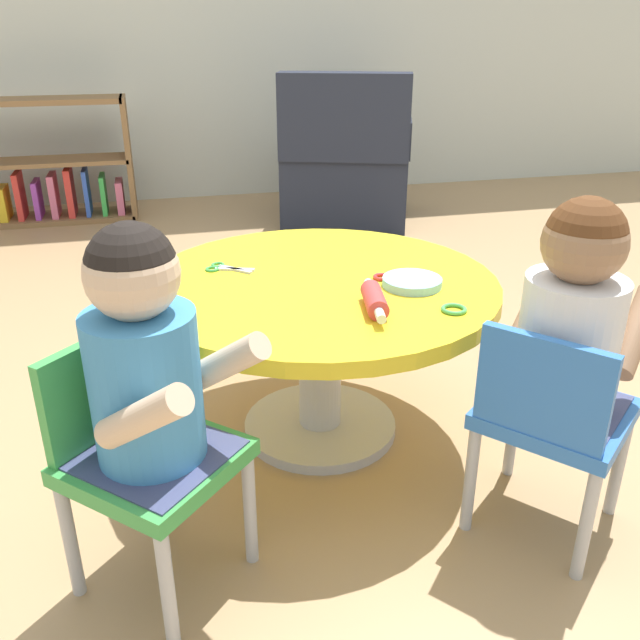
# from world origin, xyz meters

# --- Properties ---
(ground_plane) EXTENTS (10.00, 10.00, 0.00)m
(ground_plane) POSITION_xyz_m (0.00, 0.00, 0.00)
(ground_plane) COLOR tan
(craft_table) EXTENTS (0.95, 0.95, 0.47)m
(craft_table) POSITION_xyz_m (0.00, 0.00, 0.37)
(craft_table) COLOR silver
(craft_table) RESTS_ON ground
(child_chair_left) EXTENTS (0.42, 0.42, 0.54)m
(child_chair_left) POSITION_xyz_m (-0.48, -0.45, 0.31)
(child_chair_left) COLOR #B7B7BC
(child_chair_left) RESTS_ON ground
(seated_child_left) EXTENTS (0.44, 0.43, 0.51)m
(seated_child_left) POSITION_xyz_m (-0.45, -0.47, 0.53)
(seated_child_left) COLOR #3F4772
(seated_child_left) RESTS_ON ground
(child_chair_right) EXTENTS (0.42, 0.42, 0.54)m
(child_chair_right) POSITION_xyz_m (0.39, -0.52, 0.31)
(child_chair_right) COLOR #B7B7BC
(child_chair_right) RESTS_ON ground
(seated_child_right) EXTENTS (0.44, 0.43, 0.51)m
(seated_child_right) POSITION_xyz_m (0.42, -0.50, 0.53)
(seated_child_right) COLOR #3F4772
(seated_child_right) RESTS_ON ground
(bookshelf_low) EXTENTS (0.93, 0.28, 0.70)m
(bookshelf_low) POSITION_xyz_m (-0.99, 2.55, 0.29)
(bookshelf_low) COLOR olive
(bookshelf_low) RESTS_ON ground
(armchair_dark) EXTENTS (0.90, 0.91, 0.85)m
(armchair_dark) POSITION_xyz_m (0.69, 2.15, 0.31)
(armchair_dark) COLOR #232838
(armchair_dark) RESTS_ON ground
(rolling_pin) EXTENTS (0.07, 0.23, 0.05)m
(rolling_pin) POSITION_xyz_m (0.08, -0.23, 0.50)
(rolling_pin) COLOR #D83F3F
(rolling_pin) RESTS_ON craft_table
(craft_scissors) EXTENTS (0.14, 0.12, 0.01)m
(craft_scissors) POSITION_xyz_m (-0.24, 0.14, 0.47)
(craft_scissors) COLOR silver
(craft_scissors) RESTS_ON craft_table
(playdough_blob_0) EXTENTS (0.15, 0.15, 0.02)m
(playdough_blob_0) POSITION_xyz_m (0.22, -0.10, 0.48)
(playdough_blob_0) COLOR #8CCCF2
(playdough_blob_0) RESTS_ON craft_table
(cookie_cutter_0) EXTENTS (0.06, 0.06, 0.01)m
(cookie_cutter_0) POSITION_xyz_m (0.26, -0.28, 0.48)
(cookie_cutter_0) COLOR #4CB259
(cookie_cutter_0) RESTS_ON craft_table
(cookie_cutter_1) EXTENTS (0.05, 0.05, 0.01)m
(cookie_cutter_1) POSITION_xyz_m (0.16, -0.03, 0.48)
(cookie_cutter_1) COLOR red
(cookie_cutter_1) RESTS_ON craft_table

